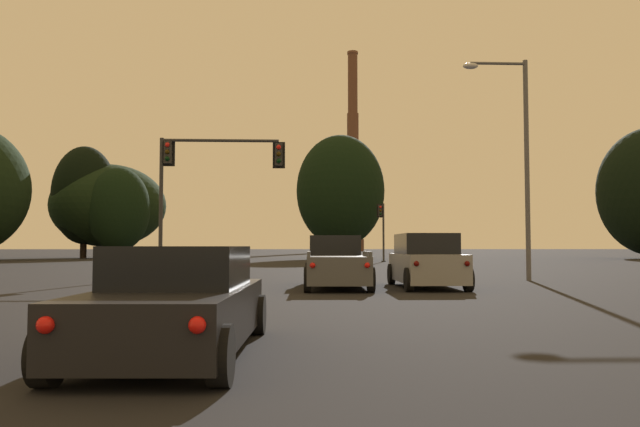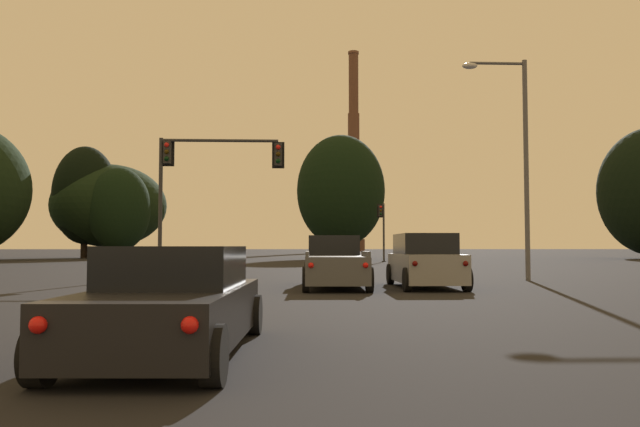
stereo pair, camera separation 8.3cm
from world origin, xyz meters
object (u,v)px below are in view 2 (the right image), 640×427
Objects in this scene: pickup_truck_center_lane_front at (335,264)px; smokestack at (354,172)px; traffic_light_far_right at (382,223)px; suv_right_lane_front at (425,262)px; traffic_light_overhead_left at (202,170)px; street_lamp at (517,147)px; sedan_left_lane_third at (173,303)px.

pickup_truck_center_lane_front is 0.10× the size of smokestack.
traffic_light_far_right is 0.09× the size of smokestack.
traffic_light_overhead_left reaches higher than suv_right_lane_front.
smokestack reaches higher than suv_right_lane_front.
street_lamp reaches higher than pickup_truck_center_lane_front.
smokestack is at bearing 81.61° from traffic_light_overhead_left.
pickup_truck_center_lane_front is at bearing -154.41° from street_lamp.
sedan_left_lane_third is at bearing -114.28° from suv_right_lane_front.
suv_right_lane_front is 0.77× the size of traffic_light_overhead_left.
traffic_light_overhead_left is 14.06m from street_lamp.
traffic_light_far_right is (6.74, 35.15, 2.73)m from pickup_truck_center_lane_front.
pickup_truck_center_lane_front is 153.73m from smokestack.
suv_right_lane_front is 0.09× the size of smokestack.
smokestack is (7.66, 147.65, 16.53)m from street_lamp.
suv_right_lane_front is at bearing -94.70° from smokestack.
traffic_light_overhead_left is (-2.65, 20.54, 4.27)m from sedan_left_lane_third.
pickup_truck_center_lane_front is 0.60× the size of street_lamp.
pickup_truck_center_lane_front is 10.07m from traffic_light_overhead_left.
street_lamp reaches higher than sedan_left_lane_third.
street_lamp is (13.63, -3.40, 0.65)m from traffic_light_overhead_left.
street_lamp is at bearing -87.85° from traffic_light_far_right.
suv_right_lane_front is (3.09, -0.37, 0.09)m from pickup_truck_center_lane_front.
smokestack is (15.57, 151.44, 21.32)m from pickup_truck_center_lane_front.
suv_right_lane_front is (6.15, 12.97, 0.23)m from sedan_left_lane_third.
traffic_light_overhead_left is 0.11× the size of smokestack.
traffic_light_overhead_left is 30.63m from traffic_light_far_right.
traffic_light_far_right is at bearing 85.21° from suv_right_lane_front.
sedan_left_lane_third is 0.74× the size of traffic_light_overhead_left.
street_lamp is 148.77m from smokestack.
traffic_light_overhead_left is (-8.80, 7.57, 4.04)m from suv_right_lane_front.
traffic_light_overhead_left reaches higher than pickup_truck_center_lane_front.
traffic_light_overhead_left is at bearing 140.38° from suv_right_lane_front.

